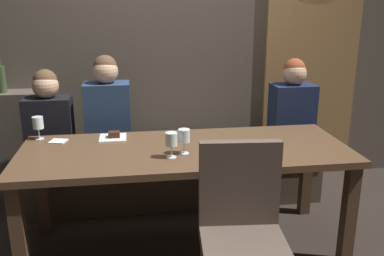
{
  "coord_description": "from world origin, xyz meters",
  "views": [
    {
      "loc": [
        -0.34,
        -2.67,
        1.69
      ],
      "look_at": [
        0.06,
        0.13,
        0.84
      ],
      "focal_mm": 39.83,
      "sensor_mm": 36.0,
      "label": 1
    }
  ],
  "objects": [
    {
      "name": "diner_far_end",
      "position": [
        1.02,
        0.71,
        0.82
      ],
      "size": [
        0.36,
        0.24,
        0.78
      ],
      "color": "#192342",
      "rests_on": "banquette_bench"
    },
    {
      "name": "folded_napkin",
      "position": [
        -0.86,
        0.26,
        0.74
      ],
      "size": [
        0.13,
        0.13,
        0.01
      ],
      "primitive_type": "cube",
      "rotation": [
        0.0,
        0.0,
        -0.26
      ],
      "color": "silver",
      "rests_on": "dining_table"
    },
    {
      "name": "wine_glass_center_back",
      "position": [
        -0.11,
        -0.16,
        0.85
      ],
      "size": [
        0.08,
        0.08,
        0.16
      ],
      "color": "silver",
      "rests_on": "dining_table"
    },
    {
      "name": "wine_glass_end_right",
      "position": [
        -1.01,
        0.34,
        0.86
      ],
      "size": [
        0.08,
        0.08,
        0.16
      ],
      "color": "silver",
      "rests_on": "dining_table"
    },
    {
      "name": "diner_redhead",
      "position": [
        -1.0,
        0.68,
        0.8
      ],
      "size": [
        0.36,
        0.24,
        0.74
      ],
      "color": "black",
      "rests_on": "banquette_bench"
    },
    {
      "name": "chair_near_side",
      "position": [
        0.21,
        -0.72,
        0.56
      ],
      "size": [
        0.48,
        0.48,
        0.98
      ],
      "color": "brown",
      "rests_on": "ground"
    },
    {
      "name": "arched_door",
      "position": [
        1.35,
        1.15,
        1.36
      ],
      "size": [
        0.9,
        0.05,
        2.55
      ],
      "color": "olive",
      "rests_on": "ground"
    },
    {
      "name": "diner_bearded",
      "position": [
        -0.54,
        0.71,
        0.85
      ],
      "size": [
        0.36,
        0.24,
        0.83
      ],
      "color": "navy",
      "rests_on": "banquette_bench"
    },
    {
      "name": "wine_bottle_pale_label",
      "position": [
        -1.41,
        1.02,
        1.07
      ],
      "size": [
        0.08,
        0.08,
        0.33
      ],
      "color": "#384728",
      "rests_on": "back_counter"
    },
    {
      "name": "dining_table",
      "position": [
        0.0,
        0.0,
        0.65
      ],
      "size": [
        2.2,
        0.84,
        0.74
      ],
      "color": "#493422",
      "rests_on": "ground"
    },
    {
      "name": "back_wall_tiled",
      "position": [
        0.0,
        1.22,
        1.5
      ],
      "size": [
        6.0,
        0.12,
        3.0
      ],
      "primitive_type": "cube",
      "color": "brown",
      "rests_on": "ground"
    },
    {
      "name": "ground",
      "position": [
        0.0,
        0.0,
        0.0
      ],
      "size": [
        9.0,
        9.0,
        0.0
      ],
      "primitive_type": "plane",
      "color": "black"
    },
    {
      "name": "banquette_bench",
      "position": [
        0.0,
        0.7,
        0.23
      ],
      "size": [
        2.5,
        0.44,
        0.45
      ],
      "color": "#4A3C2E",
      "rests_on": "ground"
    },
    {
      "name": "wine_glass_near_left",
      "position": [
        -0.02,
        -0.11,
        0.85
      ],
      "size": [
        0.08,
        0.08,
        0.16
      ],
      "color": "silver",
      "rests_on": "dining_table"
    },
    {
      "name": "dessert_plate",
      "position": [
        -0.48,
        0.28,
        0.75
      ],
      "size": [
        0.19,
        0.19,
        0.05
      ],
      "color": "white",
      "rests_on": "dining_table"
    }
  ]
}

